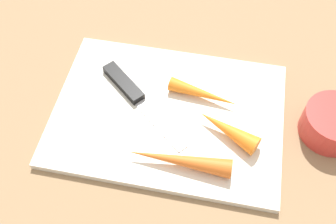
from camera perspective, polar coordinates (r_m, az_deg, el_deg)
name	(u,v)px	position (r m, az deg, el deg)	size (l,w,h in m)	color
ground_plane	(168,116)	(0.64, 0.00, -0.60)	(1.40, 1.40, 0.00)	#8C6D4C
cutting_board	(168,114)	(0.64, 0.00, -0.30)	(0.36, 0.26, 0.01)	silver
knife	(128,88)	(0.66, -5.70, 3.45)	(0.16, 0.15, 0.01)	#B7B7BC
carrot_longest	(179,160)	(0.57, 1.54, -6.88)	(0.03, 0.03, 0.15)	orange
carrot_shortest	(227,129)	(0.60, 8.46, -2.48)	(0.03, 0.03, 0.10)	orange
carrot_medium	(203,94)	(0.64, 5.07, 2.57)	(0.02, 0.02, 0.11)	orange
small_bowl	(332,123)	(0.66, 22.36, -1.52)	(0.09, 0.09, 0.05)	red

